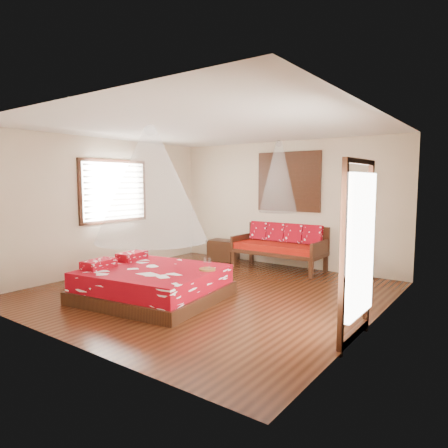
# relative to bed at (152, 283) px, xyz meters

# --- Properties ---
(room) EXTENTS (5.54, 5.54, 2.84)m
(room) POSITION_rel_bed_xyz_m (0.48, 0.88, 1.15)
(room) COLOR black
(room) RESTS_ON ground
(bed) EXTENTS (2.34, 2.16, 0.64)m
(bed) POSITION_rel_bed_xyz_m (0.00, 0.00, 0.00)
(bed) COLOR black
(bed) RESTS_ON floor
(daybed) EXTENTS (1.97, 0.88, 0.98)m
(daybed) POSITION_rel_bed_xyz_m (0.61, 3.27, 0.27)
(daybed) COLOR black
(daybed) RESTS_ON floor
(storage_chest) EXTENTS (0.74, 0.57, 0.49)m
(storage_chest) POSITION_rel_bed_xyz_m (-0.99, 3.33, -0.01)
(storage_chest) COLOR black
(storage_chest) RESTS_ON floor
(shutter_panel) EXTENTS (1.52, 0.06, 1.32)m
(shutter_panel) POSITION_rel_bed_xyz_m (0.61, 3.60, 1.65)
(shutter_panel) COLOR black
(shutter_panel) RESTS_ON wall_back
(window_left) EXTENTS (0.10, 1.74, 1.34)m
(window_left) POSITION_rel_bed_xyz_m (-2.23, 1.08, 1.45)
(window_left) COLOR black
(window_left) RESTS_ON wall_left
(glazed_door) EXTENTS (0.08, 1.02, 2.16)m
(glazed_door) POSITION_rel_bed_xyz_m (3.20, 0.28, 0.82)
(glazed_door) COLOR black
(glazed_door) RESTS_ON floor
(wine_tray) EXTENTS (0.26, 0.26, 0.21)m
(wine_tray) POSITION_rel_bed_xyz_m (0.82, 0.42, 0.30)
(wine_tray) COLOR brown
(wine_tray) RESTS_ON bed
(mosquito_net_main) EXTENTS (1.79, 1.79, 1.80)m
(mosquito_net_main) POSITION_rel_bed_xyz_m (0.02, 0.00, 1.60)
(mosquito_net_main) COLOR white
(mosquito_net_main) RESTS_ON ceiling
(mosquito_net_daybed) EXTENTS (0.81, 0.81, 1.50)m
(mosquito_net_daybed) POSITION_rel_bed_xyz_m (0.61, 3.13, 1.75)
(mosquito_net_daybed) COLOR white
(mosquito_net_daybed) RESTS_ON ceiling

